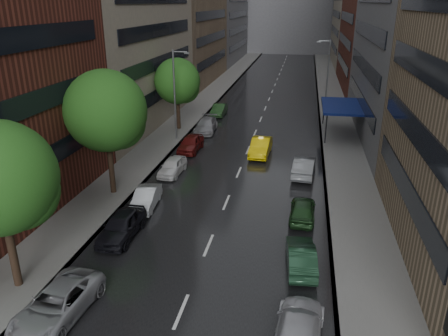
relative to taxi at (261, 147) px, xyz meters
The scene contains 11 objects.
road 23.24m from the taxi, 93.28° to the left, with size 14.00×140.00×0.01m, color black.
sidewalk_left 25.39m from the taxi, 114.02° to the left, with size 4.00×140.00×0.15m, color gray.
sidewalk_right 24.43m from the taxi, 71.69° to the left, with size 4.00×140.00×0.15m, color gray.
tree_mid 15.70m from the taxi, 132.52° to the right, with size 5.81×5.81×9.26m.
tree_far 12.99m from the taxi, 144.88° to the left, with size 4.98×4.98×7.93m.
taxi is the anchor object (origin of this frame).
parked_cars_left 9.39m from the taxi, 135.76° to the right, with size 2.78×43.23×1.58m.
parked_cars_right 15.44m from the taxi, 74.72° to the right, with size 2.39×24.35×1.57m.
street_lamp_left 10.43m from the taxi, 160.62° to the left, with size 1.74×0.22×9.00m.
street_lamp_right 19.70m from the taxi, 70.64° to the left, with size 1.74×0.22×9.00m.
awning 11.45m from the taxi, 46.92° to the left, with size 4.00×8.00×3.12m.
Camera 1 is at (4.97, -11.98, 13.54)m, focal length 35.00 mm.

